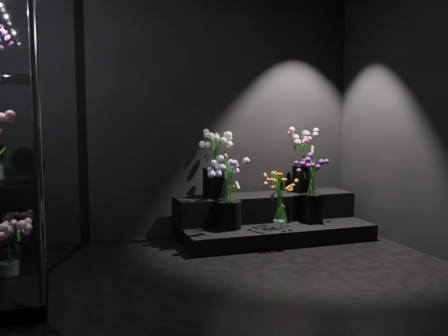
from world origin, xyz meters
name	(u,v)px	position (x,y,z in m)	size (l,w,h in m)	color
floor	(248,297)	(0.00, 0.00, 0.00)	(4.00, 4.00, 0.00)	black
wall_back	(179,106)	(0.00, 2.00, 1.40)	(4.00, 4.00, 0.00)	black
display_riser	(269,220)	(0.88, 1.61, 0.18)	(1.98, 0.88, 0.44)	black
bouquet_orange_bells	(280,200)	(0.84, 1.27, 0.45)	(0.36, 0.36, 0.55)	white
bouquet_lilac	(229,190)	(0.35, 1.42, 0.55)	(0.47, 0.47, 0.69)	black
bouquet_purple	(312,186)	(1.29, 1.42, 0.55)	(0.33, 0.33, 0.69)	black
bouquet_cream_roses	(216,160)	(0.32, 1.73, 0.83)	(0.46, 0.46, 0.69)	black
bouquet_pink_roses	(303,157)	(1.35, 1.74, 0.83)	(0.39, 0.39, 0.69)	black
bouquet_case_base_pink	(7,245)	(-1.63, 0.75, 0.33)	(0.35, 0.35, 0.42)	white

